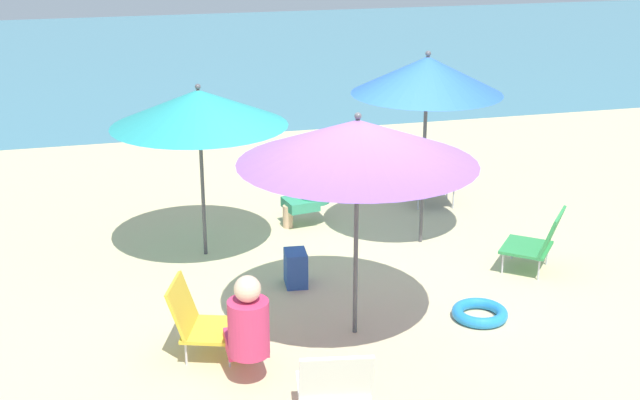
% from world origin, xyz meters
% --- Properties ---
extents(ground_plane, '(40.00, 40.00, 0.00)m').
position_xyz_m(ground_plane, '(0.00, 0.00, 0.00)').
color(ground_plane, beige).
extents(sea_water, '(40.00, 16.00, 0.01)m').
position_xyz_m(sea_water, '(0.00, 14.42, 0.00)').
color(sea_water, teal).
rests_on(sea_water, ground_plane).
extents(umbrella_purple, '(2.02, 2.02, 2.00)m').
position_xyz_m(umbrella_purple, '(-0.18, -0.55, 1.75)').
color(umbrella_purple, '#4C4C51').
rests_on(umbrella_purple, ground_plane).
extents(umbrella_blue, '(1.61, 1.61, 2.15)m').
position_xyz_m(umbrella_blue, '(1.16, 1.29, 1.89)').
color(umbrella_blue, '#4C4C51').
rests_on(umbrella_blue, ground_plane).
extents(umbrella_teal, '(1.84, 1.84, 1.87)m').
position_xyz_m(umbrella_teal, '(-1.22, 1.57, 1.62)').
color(umbrella_teal, '#4C4C51').
rests_on(umbrella_teal, ground_plane).
extents(beach_chair_a, '(0.76, 0.76, 0.67)m').
position_xyz_m(beach_chair_a, '(2.02, 0.23, 0.34)').
color(beach_chair_a, '#33934C').
rests_on(beach_chair_a, ground_plane).
extents(beach_chair_b, '(0.60, 0.60, 0.64)m').
position_xyz_m(beach_chair_b, '(-0.73, -1.83, 0.33)').
color(beach_chair_b, white).
rests_on(beach_chair_b, ground_plane).
extents(beach_chair_c, '(0.63, 0.60, 0.62)m').
position_xyz_m(beach_chair_c, '(1.78, 2.52, 0.35)').
color(beach_chair_c, navy).
rests_on(beach_chair_c, ground_plane).
extents(beach_chair_d, '(0.68, 0.64, 0.66)m').
position_xyz_m(beach_chair_d, '(-1.56, -0.58, 0.33)').
color(beach_chair_d, gold).
rests_on(beach_chair_d, ground_plane).
extents(person_a, '(0.34, 0.56, 0.92)m').
position_xyz_m(person_a, '(-1.22, -1.07, 0.46)').
color(person_a, '#DB3866').
rests_on(person_a, ground_plane).
extents(person_b, '(0.57, 0.41, 0.94)m').
position_xyz_m(person_b, '(0.11, 2.16, 0.48)').
color(person_b, '#389970').
rests_on(person_b, ground_plane).
extents(swim_ring, '(0.51, 0.51, 0.10)m').
position_xyz_m(swim_ring, '(1.01, -0.59, 0.05)').
color(swim_ring, '#238CD8').
rests_on(swim_ring, ground_plane).
extents(beach_bag, '(0.24, 0.31, 0.36)m').
position_xyz_m(beach_bag, '(-0.46, 0.55, 0.18)').
color(beach_bag, '#2D519E').
rests_on(beach_bag, ground_plane).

